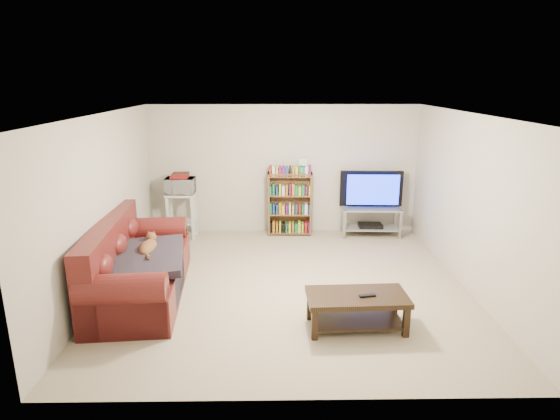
{
  "coord_description": "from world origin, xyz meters",
  "views": [
    {
      "loc": [
        -0.2,
        -6.15,
        2.83
      ],
      "look_at": [
        -0.1,
        0.4,
        1.0
      ],
      "focal_mm": 30.0,
      "sensor_mm": 36.0,
      "label": 1
    }
  ],
  "objects_px": {
    "tv_stand": "(371,216)",
    "coffee_table": "(357,305)",
    "bookshelf": "(290,203)",
    "sofa": "(134,270)"
  },
  "relations": [
    {
      "from": "coffee_table",
      "to": "bookshelf",
      "type": "height_order",
      "value": "bookshelf"
    },
    {
      "from": "tv_stand",
      "to": "coffee_table",
      "type": "bearing_deg",
      "value": -101.75
    },
    {
      "from": "coffee_table",
      "to": "tv_stand",
      "type": "distance_m",
      "value": 3.51
    },
    {
      "from": "sofa",
      "to": "tv_stand",
      "type": "xyz_separation_m",
      "value": [
        3.7,
        2.47,
        0.01
      ]
    },
    {
      "from": "tv_stand",
      "to": "bookshelf",
      "type": "bearing_deg",
      "value": 179.53
    },
    {
      "from": "sofa",
      "to": "bookshelf",
      "type": "bearing_deg",
      "value": 44.68
    },
    {
      "from": "sofa",
      "to": "bookshelf",
      "type": "height_order",
      "value": "bookshelf"
    },
    {
      "from": "bookshelf",
      "to": "coffee_table",
      "type": "bearing_deg",
      "value": -77.25
    },
    {
      "from": "coffee_table",
      "to": "bookshelf",
      "type": "bearing_deg",
      "value": 98.44
    },
    {
      "from": "coffee_table",
      "to": "tv_stand",
      "type": "height_order",
      "value": "tv_stand"
    }
  ]
}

